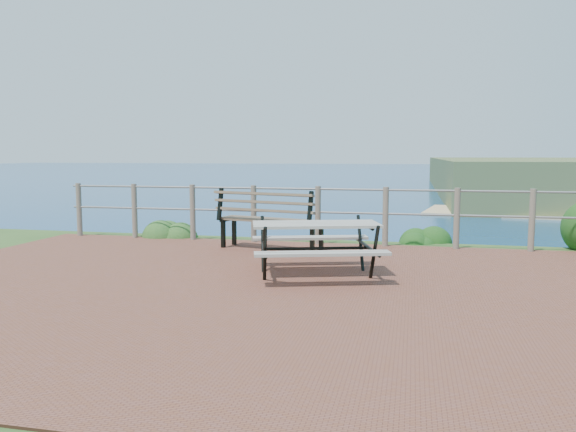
# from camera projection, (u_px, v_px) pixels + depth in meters

# --- Properties ---
(ground) EXTENTS (10.00, 7.00, 0.12)m
(ground) POSITION_uv_depth(u_px,v_px,m) (269.00, 290.00, 6.47)
(ground) COLOR brown
(ground) RESTS_ON ground
(ocean) EXTENTS (1200.00, 1200.00, 0.00)m
(ocean) POSITION_uv_depth(u_px,v_px,m) (409.00, 159.00, 200.49)
(ocean) COLOR #165984
(ocean) RESTS_ON ground
(safety_railing) EXTENTS (9.40, 0.10, 1.00)m
(safety_railing) POSITION_uv_depth(u_px,v_px,m) (318.00, 212.00, 9.65)
(safety_railing) COLOR #6B5B4C
(safety_railing) RESTS_ON ground
(picnic_table) EXTENTS (1.72, 1.34, 0.67)m
(picnic_table) POSITION_uv_depth(u_px,v_px,m) (316.00, 243.00, 7.16)
(picnic_table) COLOR #A19B90
(picnic_table) RESTS_ON ground
(park_bench) EXTENTS (1.82, 0.89, 1.00)m
(park_bench) POSITION_uv_depth(u_px,v_px,m) (271.00, 211.00, 9.03)
(park_bench) COLOR brown
(park_bench) RESTS_ON ground
(shrub_lip_west) EXTENTS (0.74, 0.74, 0.47)m
(shrub_lip_west) POSITION_uv_depth(u_px,v_px,m) (173.00, 237.00, 10.68)
(shrub_lip_west) COLOR #1E4C1C
(shrub_lip_west) RESTS_ON ground
(shrub_lip_east) EXTENTS (0.70, 0.70, 0.42)m
(shrub_lip_east) POSITION_uv_depth(u_px,v_px,m) (424.00, 242.00, 9.99)
(shrub_lip_east) COLOR #1A4A16
(shrub_lip_east) RESTS_ON ground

